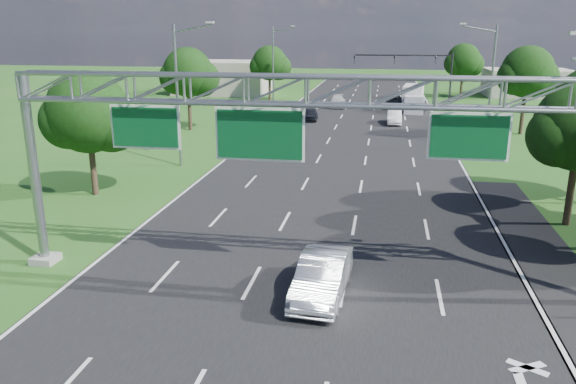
% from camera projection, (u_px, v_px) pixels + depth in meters
% --- Properties ---
extents(ground, '(220.00, 220.00, 0.00)m').
position_uv_depth(ground, '(337.00, 172.00, 39.34)').
color(ground, '#1F5318').
rests_on(ground, ground).
extents(road, '(18.00, 180.00, 0.02)m').
position_uv_depth(road, '(337.00, 172.00, 39.34)').
color(road, black).
rests_on(road, ground).
extents(road_flare, '(3.00, 30.00, 0.02)m').
position_uv_depth(road_flare, '(557.00, 278.00, 22.53)').
color(road_flare, black).
rests_on(road_flare, ground).
extents(sign_gantry, '(23.50, 1.00, 9.56)m').
position_uv_depth(sign_gantry, '(309.00, 107.00, 20.32)').
color(sign_gantry, gray).
rests_on(sign_gantry, ground).
extents(traffic_signal, '(12.21, 0.24, 7.00)m').
position_uv_depth(traffic_signal, '(422.00, 67.00, 69.83)').
color(traffic_signal, black).
rests_on(traffic_signal, ground).
extents(streetlight_l_near, '(2.97, 0.22, 10.16)m').
position_uv_depth(streetlight_l_near, '(180.00, 89.00, 39.62)').
color(streetlight_l_near, gray).
rests_on(streetlight_l_near, ground).
extents(streetlight_l_far, '(2.97, 0.22, 10.16)m').
position_uv_depth(streetlight_l_far, '(275.00, 62.00, 72.77)').
color(streetlight_l_far, gray).
rests_on(streetlight_l_far, ground).
extents(streetlight_r_mid, '(2.97, 0.22, 10.16)m').
position_uv_depth(streetlight_r_mid, '(489.00, 82.00, 45.42)').
color(streetlight_r_mid, gray).
rests_on(streetlight_r_mid, ground).
extents(tree_verge_la, '(5.76, 4.80, 7.40)m').
position_uv_depth(tree_verge_la, '(90.00, 116.00, 32.74)').
color(tree_verge_la, '#2D2116').
rests_on(tree_verge_la, ground).
extents(tree_verge_lb, '(5.76, 4.80, 8.06)m').
position_uv_depth(tree_verge_lb, '(189.00, 75.00, 54.66)').
color(tree_verge_lb, '#2D2116').
rests_on(tree_verge_lb, ground).
extents(tree_verge_lc, '(5.76, 4.80, 7.62)m').
position_uv_depth(tree_verge_lc, '(270.00, 65.00, 77.97)').
color(tree_verge_lc, '#2D2116').
rests_on(tree_verge_lc, ground).
extents(tree_verge_rd, '(5.76, 4.80, 8.28)m').
position_uv_depth(tree_verge_rd, '(528.00, 74.00, 52.24)').
color(tree_verge_rd, '#2D2116').
rests_on(tree_verge_rd, ground).
extents(tree_verge_re, '(5.76, 4.80, 7.84)m').
position_uv_depth(tree_verge_re, '(464.00, 62.00, 81.09)').
color(tree_verge_re, '#2D2116').
rests_on(tree_verge_re, ground).
extents(building_left, '(14.00, 10.00, 5.00)m').
position_uv_depth(building_left, '(224.00, 77.00, 87.67)').
color(building_left, '#B0A593').
rests_on(building_left, ground).
extents(building_right, '(12.00, 9.00, 4.00)m').
position_uv_depth(building_right, '(527.00, 83.00, 84.12)').
color(building_right, '#B0A593').
rests_on(building_right, ground).
extents(silver_sedan, '(2.02, 4.92, 1.59)m').
position_uv_depth(silver_sedan, '(322.00, 276.00, 20.85)').
color(silver_sedan, silver).
rests_on(silver_sedan, ground).
extents(car_queue_a, '(2.73, 5.33, 1.48)m').
position_uv_depth(car_queue_a, '(337.00, 102.00, 72.32)').
color(car_queue_a, silver).
rests_on(car_queue_a, ground).
extents(car_queue_b, '(2.28, 4.66, 1.28)m').
position_uv_depth(car_queue_b, '(395.00, 101.00, 73.81)').
color(car_queue_b, black).
rests_on(car_queue_b, ground).
extents(car_queue_c, '(1.87, 4.04, 1.34)m').
position_uv_depth(car_queue_c, '(310.00, 114.00, 61.77)').
color(car_queue_c, black).
rests_on(car_queue_c, ground).
extents(car_queue_d, '(1.48, 4.23, 1.39)m').
position_uv_depth(car_queue_d, '(394.00, 117.00, 59.46)').
color(car_queue_d, silver).
rests_on(car_queue_d, ground).
extents(box_truck, '(2.88, 8.17, 3.02)m').
position_uv_depth(box_truck, '(413.00, 99.00, 69.39)').
color(box_truck, silver).
rests_on(box_truck, ground).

